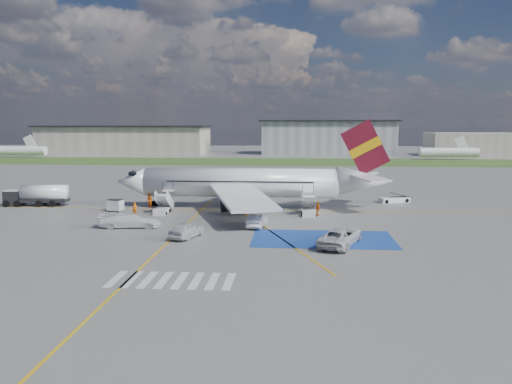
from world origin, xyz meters
TOP-DOWN VIEW (x-y plane):
  - ground at (0.00, 0.00)m, footprint 400.00×400.00m
  - grass_strip at (0.00, 95.00)m, footprint 400.00×30.00m
  - taxiway_line_main at (0.00, 12.00)m, footprint 120.00×0.20m
  - taxiway_line_cross at (-5.00, -10.00)m, footprint 0.20×60.00m
  - taxiway_line_diag at (0.00, 12.00)m, footprint 20.71×56.45m
  - staging_box at (10.00, -4.00)m, footprint 14.00×8.00m
  - crosswalk at (-1.80, -18.00)m, footprint 9.00×4.00m
  - terminal_west at (-55.00, 130.00)m, footprint 60.00×22.00m
  - terminal_centre at (20.00, 135.00)m, footprint 48.00×18.00m
  - terminal_east at (75.00, 128.00)m, footprint 40.00×16.00m
  - airliner at (1.51, 14.00)m, footprint 36.81×32.95m
  - airstairs_fwd at (-9.50, 8.70)m, footprint 1.90×5.20m
  - airstairs_aft at (9.00, 8.70)m, footprint 1.90×5.20m
  - fuel_tanker at (-28.35, 13.36)m, footprint 8.66×3.07m
  - gpu_cart at (-15.95, 9.70)m, footprint 2.16×1.68m
  - belt_loader at (21.76, 20.02)m, footprint 4.94×3.10m
  - car_silver_a at (-3.58, -4.35)m, footprint 3.25×5.09m
  - car_silver_b at (3.10, 1.27)m, footprint 2.15×4.57m
  - van_white_a at (11.53, -6.20)m, footprint 4.59×6.48m
  - van_white_b at (-10.83, -0.06)m, footprint 5.21×2.59m
  - crew_fwd at (-12.60, 7.25)m, footprint 0.65×0.46m
  - crew_nose at (-12.32, 12.75)m, footprint 1.22×1.17m
  - crew_aft at (10.15, 8.66)m, footprint 0.61×1.10m

SIDE VIEW (x-z plane):
  - ground at x=0.00m, z-range 0.00..0.00m
  - grass_strip at x=0.00m, z-range 0.00..0.01m
  - taxiway_line_main at x=0.00m, z-range 0.00..0.01m
  - taxiway_line_cross at x=-5.00m, z-range 0.00..0.01m
  - taxiway_line_diag at x=0.00m, z-range 0.00..0.01m
  - staging_box at x=10.00m, z-range 0.00..0.01m
  - crosswalk at x=-1.80m, z-range 0.00..0.01m
  - belt_loader at x=21.76m, z-range -0.36..1.08m
  - airstairs_fwd at x=-9.50m, z-range -1.18..2.42m
  - airstairs_aft at x=9.00m, z-range -1.18..2.42m
  - gpu_cart at x=-15.95m, z-range -0.08..1.51m
  - car_silver_b at x=3.10m, z-range 0.00..1.45m
  - car_silver_a at x=-3.58m, z-range 0.00..1.61m
  - crew_fwd at x=-12.60m, z-range 0.00..1.69m
  - crew_aft at x=10.15m, z-range 0.00..1.78m
  - van_white_b at x=-10.83m, z-range 0.00..1.96m
  - crew_nose at x=-12.32m, z-range 0.00..1.98m
  - van_white_a at x=11.53m, z-range 0.00..2.21m
  - fuel_tanker at x=-28.35m, z-range -0.23..2.67m
  - airliner at x=1.51m, z-range -2.57..9.35m
  - terminal_east at x=75.00m, z-range 0.00..8.00m
  - terminal_west at x=-55.00m, z-range 0.00..10.00m
  - terminal_centre at x=20.00m, z-range 0.00..12.00m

